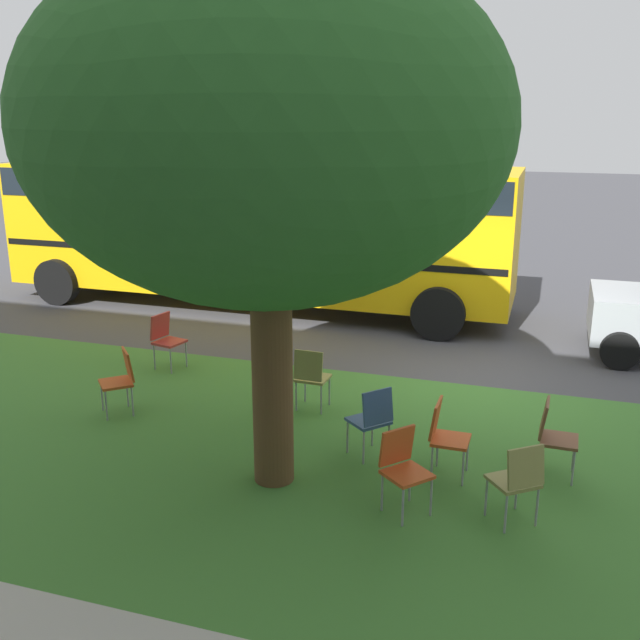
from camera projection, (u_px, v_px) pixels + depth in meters
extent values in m
plane|color=#424247|center=(468.00, 380.00, 11.00)|extent=(80.00, 80.00, 0.00)
cube|color=#3D752D|center=(434.00, 478.00, 8.08)|extent=(48.00, 6.00, 0.01)
cylinder|color=brown|center=(272.00, 366.00, 7.70)|extent=(0.44, 0.44, 2.68)
ellipsoid|color=#2D6B28|center=(267.00, 125.00, 7.00)|extent=(4.76, 4.76, 3.52)
cube|color=#C64C1E|center=(116.00, 383.00, 9.68)|extent=(0.58, 0.58, 0.04)
cube|color=#C64C1E|center=(128.00, 364.00, 9.68)|extent=(0.33, 0.35, 0.40)
cylinder|color=gray|center=(102.00, 396.00, 9.83)|extent=(0.02, 0.02, 0.42)
cylinder|color=gray|center=(106.00, 406.00, 9.52)|extent=(0.02, 0.02, 0.42)
cylinder|color=gray|center=(127.00, 392.00, 9.97)|extent=(0.02, 0.02, 0.42)
cylinder|color=gray|center=(132.00, 402.00, 9.65)|extent=(0.02, 0.02, 0.42)
cube|color=#335184|center=(368.00, 421.00, 8.51)|extent=(0.58, 0.58, 0.04)
cube|color=#335184|center=(378.00, 407.00, 8.29)|extent=(0.33, 0.36, 0.40)
cylinder|color=gray|center=(372.00, 430.00, 8.80)|extent=(0.02, 0.02, 0.42)
cylinder|color=gray|center=(347.00, 437.00, 8.62)|extent=(0.02, 0.02, 0.42)
cylinder|color=gray|center=(389.00, 440.00, 8.52)|extent=(0.02, 0.02, 0.42)
cylinder|color=gray|center=(364.00, 448.00, 8.34)|extent=(0.02, 0.02, 0.42)
cube|color=#C64C1E|center=(407.00, 474.00, 7.26)|extent=(0.58, 0.58, 0.04)
cube|color=#C64C1E|center=(397.00, 446.00, 7.34)|extent=(0.32, 0.36, 0.40)
cylinder|color=gray|center=(403.00, 507.00, 7.09)|extent=(0.02, 0.02, 0.42)
cylinder|color=gray|center=(431.00, 497.00, 7.27)|extent=(0.02, 0.02, 0.42)
cylinder|color=gray|center=(382.00, 492.00, 7.37)|extent=(0.02, 0.02, 0.42)
cylinder|color=gray|center=(410.00, 483.00, 7.55)|extent=(0.02, 0.02, 0.42)
cube|color=#B7332D|center=(170.00, 342.00, 11.38)|extent=(0.48, 0.50, 0.04)
cube|color=#B7332D|center=(160.00, 326.00, 11.40)|extent=(0.17, 0.41, 0.40)
cylinder|color=gray|center=(171.00, 361.00, 11.21)|extent=(0.02, 0.02, 0.42)
cylinder|color=gray|center=(186.00, 354.00, 11.51)|extent=(0.02, 0.02, 0.42)
cylinder|color=gray|center=(154.00, 357.00, 11.38)|extent=(0.02, 0.02, 0.42)
cylinder|color=gray|center=(170.00, 351.00, 11.67)|extent=(0.02, 0.02, 0.42)
cube|color=brown|center=(559.00, 440.00, 8.01)|extent=(0.41, 0.43, 0.04)
cube|color=brown|center=(544.00, 418.00, 8.00)|extent=(0.10, 0.40, 0.40)
cylinder|color=gray|center=(573.00, 468.00, 7.86)|extent=(0.02, 0.02, 0.42)
cylinder|color=gray|center=(574.00, 454.00, 8.18)|extent=(0.02, 0.02, 0.42)
cylinder|color=gray|center=(541.00, 464.00, 7.97)|extent=(0.02, 0.02, 0.42)
cylinder|color=gray|center=(542.00, 450.00, 8.29)|extent=(0.02, 0.02, 0.42)
cube|color=olive|center=(313.00, 378.00, 9.86)|extent=(0.43, 0.41, 0.04)
cube|color=olive|center=(308.00, 366.00, 9.63)|extent=(0.40, 0.10, 0.40)
cylinder|color=gray|center=(329.00, 391.00, 10.02)|extent=(0.02, 0.02, 0.42)
cylinder|color=gray|center=(305.00, 388.00, 10.14)|extent=(0.02, 0.02, 0.42)
cylinder|color=gray|center=(321.00, 400.00, 9.71)|extent=(0.02, 0.02, 0.42)
cylinder|color=gray|center=(296.00, 396.00, 9.83)|extent=(0.02, 0.02, 0.42)
cube|color=#C64C1E|center=(451.00, 440.00, 8.01)|extent=(0.41, 0.43, 0.04)
cube|color=#C64C1E|center=(436.00, 418.00, 8.00)|extent=(0.09, 0.40, 0.40)
cylinder|color=gray|center=(463.00, 468.00, 7.86)|extent=(0.02, 0.02, 0.42)
cylinder|color=gray|center=(467.00, 454.00, 8.19)|extent=(0.02, 0.02, 0.42)
cylinder|color=gray|center=(432.00, 464.00, 7.96)|extent=(0.02, 0.02, 0.42)
cylinder|color=gray|center=(437.00, 450.00, 8.29)|extent=(0.02, 0.02, 0.42)
cube|color=olive|center=(513.00, 481.00, 7.12)|extent=(0.58, 0.57, 0.04)
cube|color=olive|center=(526.00, 467.00, 6.89)|extent=(0.37, 0.31, 0.40)
cylinder|color=gray|center=(516.00, 491.00, 7.40)|extent=(0.02, 0.02, 0.42)
cylinder|color=gray|center=(486.00, 497.00, 7.28)|extent=(0.02, 0.02, 0.42)
cylinder|color=gray|center=(537.00, 507.00, 7.09)|extent=(0.02, 0.02, 0.42)
cylinder|color=gray|center=(506.00, 514.00, 6.97)|extent=(0.02, 0.02, 0.42)
cylinder|color=black|center=(620.00, 351.00, 11.40)|extent=(0.60, 0.18, 0.60)
cylinder|color=black|center=(613.00, 321.00, 12.99)|extent=(0.60, 0.18, 0.60)
cube|color=yellow|center=(255.00, 227.00, 14.83)|extent=(10.40, 2.44, 2.50)
cube|color=black|center=(256.00, 244.00, 14.93)|extent=(10.30, 2.46, 0.12)
cube|color=black|center=(254.00, 183.00, 14.58)|extent=(10.30, 2.46, 0.56)
cylinder|color=black|center=(57.00, 282.00, 15.18)|extent=(0.96, 0.28, 0.96)
cylinder|color=black|center=(124.00, 259.00, 17.48)|extent=(0.96, 0.28, 0.96)
cylinder|color=black|center=(438.00, 314.00, 12.82)|extent=(0.96, 0.28, 0.96)
cylinder|color=black|center=(457.00, 282.00, 15.12)|extent=(0.96, 0.28, 0.96)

